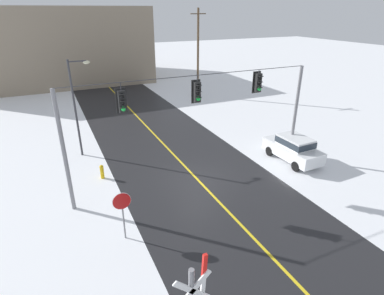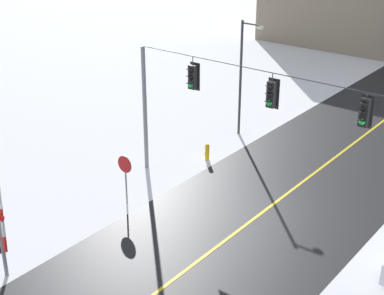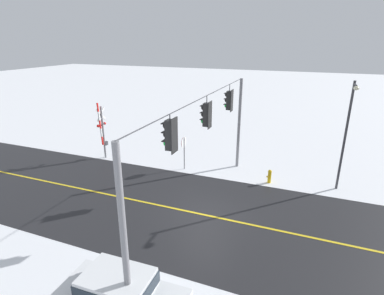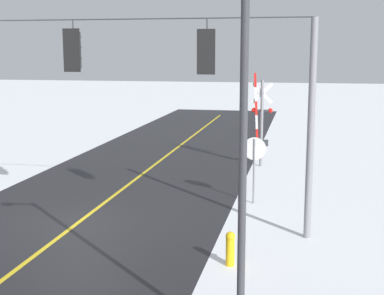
{
  "view_description": "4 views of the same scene",
  "coord_description": "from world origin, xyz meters",
  "px_view_note": "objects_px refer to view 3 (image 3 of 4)",
  "views": [
    {
      "loc": [
        -7.12,
        -14.57,
        9.34
      ],
      "look_at": [
        -1.19,
        -1.82,
        3.05
      ],
      "focal_mm": 29.08,
      "sensor_mm": 36.0,
      "label": 1
    },
    {
      "loc": [
        11.03,
        -19.23,
        12.81
      ],
      "look_at": [
        -3.08,
        -1.3,
        2.6
      ],
      "focal_mm": 54.13,
      "sensor_mm": 36.0,
      "label": 2
    },
    {
      "loc": [
        13.0,
        4.44,
        8.6
      ],
      "look_at": [
        -2.19,
        -1.57,
        2.8
      ],
      "focal_mm": 28.54,
      "sensor_mm": 36.0,
      "label": 3
    },
    {
      "loc": [
        -6.76,
        15.61,
        5.29
      ],
      "look_at": [
        -3.43,
        -0.93,
        2.35
      ],
      "focal_mm": 51.78,
      "sensor_mm": 36.0,
      "label": 4
    }
  ],
  "objects_px": {
    "stop_sign": "(184,146)",
    "streetlamp_near": "(347,128)",
    "fire_hydrant": "(270,176)",
    "railroad_crossing": "(103,130)"
  },
  "relations": [
    {
      "from": "fire_hydrant",
      "to": "railroad_crossing",
      "type": "bearing_deg",
      "value": -89.05
    },
    {
      "from": "railroad_crossing",
      "to": "streetlamp_near",
      "type": "height_order",
      "value": "streetlamp_near"
    },
    {
      "from": "stop_sign",
      "to": "fire_hydrant",
      "type": "height_order",
      "value": "stop_sign"
    },
    {
      "from": "fire_hydrant",
      "to": "streetlamp_near",
      "type": "bearing_deg",
      "value": 96.98
    },
    {
      "from": "streetlamp_near",
      "to": "fire_hydrant",
      "type": "xyz_separation_m",
      "value": [
        0.48,
        -3.94,
        -3.45
      ]
    },
    {
      "from": "railroad_crossing",
      "to": "fire_hydrant",
      "type": "bearing_deg",
      "value": 90.95
    },
    {
      "from": "stop_sign",
      "to": "streetlamp_near",
      "type": "height_order",
      "value": "streetlamp_near"
    },
    {
      "from": "streetlamp_near",
      "to": "fire_hydrant",
      "type": "height_order",
      "value": "streetlamp_near"
    },
    {
      "from": "stop_sign",
      "to": "streetlamp_near",
      "type": "bearing_deg",
      "value": 92.46
    },
    {
      "from": "stop_sign",
      "to": "railroad_crossing",
      "type": "distance_m",
      "value": 6.52
    }
  ]
}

